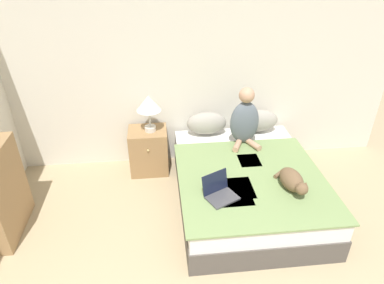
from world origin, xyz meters
TOP-DOWN VIEW (x-y plane):
  - wall_back at (0.00, 3.59)m, footprint 5.35×0.05m
  - bed at (0.57, 2.55)m, footprint 1.54×1.95m
  - pillow_near at (0.23, 3.37)m, footprint 0.51×0.24m
  - pillow_far at (0.91, 3.37)m, footprint 0.51×0.24m
  - person_sitting at (0.65, 3.10)m, footprint 0.36×0.34m
  - cat_tabby at (0.92, 2.14)m, footprint 0.25×0.54m
  - laptop_open at (0.18, 2.10)m, footprint 0.37×0.36m
  - nightstand at (-0.52, 3.32)m, footprint 0.48×0.42m
  - table_lamp at (-0.48, 3.31)m, footprint 0.30×0.30m

SIDE VIEW (x-z plane):
  - bed at x=0.57m, z-range 0.00..0.47m
  - nightstand at x=-0.52m, z-range 0.00..0.59m
  - laptop_open at x=0.18m, z-range 0.41..0.64m
  - cat_tabby at x=0.92m, z-range 0.48..0.68m
  - pillow_near at x=0.23m, z-range 0.48..0.77m
  - pillow_far at x=0.91m, z-range 0.48..0.77m
  - person_sitting at x=0.65m, z-range 0.43..1.14m
  - table_lamp at x=-0.48m, z-range 0.71..1.18m
  - wall_back at x=0.00m, z-range 0.00..2.55m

